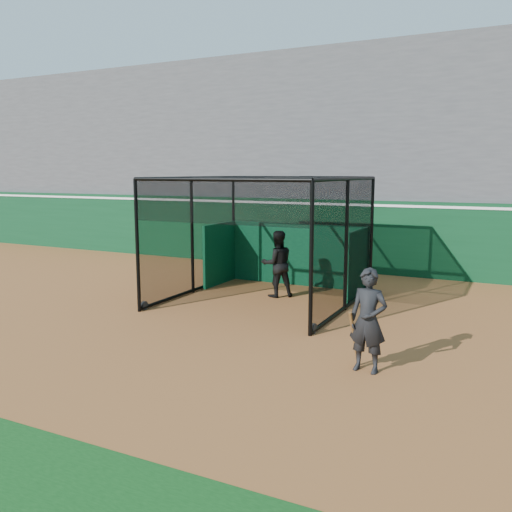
% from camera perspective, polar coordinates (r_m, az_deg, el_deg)
% --- Properties ---
extents(ground, '(120.00, 120.00, 0.00)m').
position_cam_1_polar(ground, '(12.15, -5.55, -7.74)').
color(ground, '#995A2C').
rests_on(ground, ground).
extents(outfield_wall, '(50.00, 0.50, 2.50)m').
position_cam_1_polar(outfield_wall, '(19.50, 7.74, 2.36)').
color(outfield_wall, '#0A3A1C').
rests_on(outfield_wall, ground).
extents(grandstand, '(50.00, 7.85, 8.95)m').
position_cam_1_polar(grandstand, '(23.01, 11.00, 11.21)').
color(grandstand, '#4C4C4F').
rests_on(grandstand, ground).
extents(batting_cage, '(4.65, 5.00, 3.29)m').
position_cam_1_polar(batting_cage, '(14.50, 0.85, 1.64)').
color(batting_cage, black).
rests_on(batting_cage, ground).
extents(batter, '(1.15, 1.12, 1.86)m').
position_cam_1_polar(batter, '(15.08, 2.25, -0.83)').
color(batter, black).
rests_on(batter, ground).
extents(on_deck_player, '(0.71, 0.50, 1.83)m').
position_cam_1_polar(on_deck_player, '(9.63, 11.71, -6.67)').
color(on_deck_player, black).
rests_on(on_deck_player, ground).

